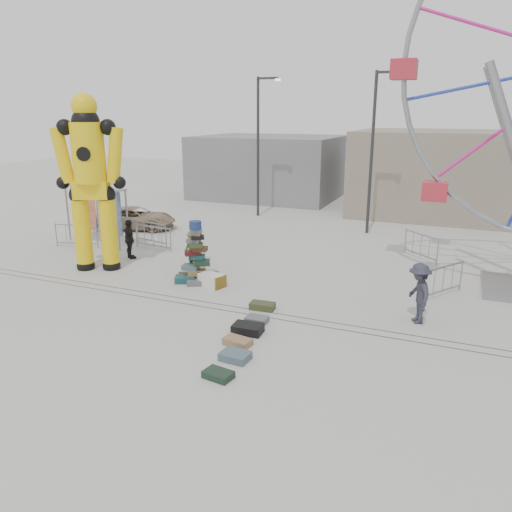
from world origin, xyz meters
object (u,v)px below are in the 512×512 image
at_px(crash_test_dummy, 91,177).
at_px(barricade_wheel_front, 443,281).
at_px(barricade_dummy_c, 153,237).
at_px(pedestrian_green, 192,252).
at_px(barricade_dummy_b, 151,233).
at_px(suitcase_tower, 197,264).
at_px(pedestrian_black, 130,239).
at_px(lamp_post_right, 374,145).
at_px(pedestrian_red, 197,243).
at_px(pedestrian_grey, 419,293).
at_px(banner_scaffold, 95,201).
at_px(steamer_trunk, 212,280).
at_px(parked_suv, 135,218).
at_px(lamp_post_left, 259,140).
at_px(barricade_wheel_back, 421,246).
at_px(barricade_dummy_a, 77,235).

xyz_separation_m(crash_test_dummy, barricade_wheel_front, (12.89, 2.12, -3.12)).
height_order(barricade_dummy_c, pedestrian_green, pedestrian_green).
relative_size(barricade_dummy_b, pedestrian_green, 1.29).
distance_m(suitcase_tower, pedestrian_black, 4.35).
bearing_deg(lamp_post_right, suitcase_tower, -113.69).
xyz_separation_m(crash_test_dummy, barricade_dummy_c, (0.31, 3.41, -3.12)).
bearing_deg(barricade_dummy_c, pedestrian_red, -17.52).
bearing_deg(barricade_wheel_front, pedestrian_red, 123.17).
relative_size(lamp_post_right, pedestrian_grey, 4.35).
relative_size(banner_scaffold, barricade_dummy_c, 1.94).
relative_size(steamer_trunk, barricade_dummy_b, 0.48).
distance_m(crash_test_dummy, barricade_dummy_c, 4.63).
xyz_separation_m(crash_test_dummy, pedestrian_red, (3.33, 2.10, -2.76)).
distance_m(lamp_post_right, banner_scaffold, 13.79).
bearing_deg(barricade_dummy_b, parked_suv, 151.85).
distance_m(lamp_post_right, pedestrian_black, 12.74).
bearing_deg(lamp_post_left, banner_scaffold, -115.58).
height_order(lamp_post_right, barricade_dummy_c, lamp_post_right).
height_order(barricade_wheel_front, pedestrian_black, pedestrian_black).
distance_m(crash_test_dummy, banner_scaffold, 4.39).
relative_size(barricade_dummy_c, pedestrian_grey, 1.09).
bearing_deg(pedestrian_red, barricade_dummy_c, 156.50).
distance_m(lamp_post_left, banner_scaffold, 10.58).
distance_m(barricade_wheel_front, pedestrian_red, 9.57).
bearing_deg(lamp_post_right, steamer_trunk, -109.37).
bearing_deg(barricade_wheel_back, suitcase_tower, -95.70).
height_order(lamp_post_right, barricade_wheel_back, lamp_post_right).
bearing_deg(parked_suv, barricade_dummy_a, 160.14).
xyz_separation_m(suitcase_tower, barricade_wheel_front, (8.53, 1.87, -0.09)).
xyz_separation_m(lamp_post_right, barricade_dummy_a, (-12.03, -8.09, -3.93)).
distance_m(steamer_trunk, pedestrian_grey, 7.22).
relative_size(steamer_trunk, pedestrian_green, 0.62).
height_order(lamp_post_left, pedestrian_red, lamp_post_left).
height_order(banner_scaffold, barricade_wheel_front, banner_scaffold).
bearing_deg(crash_test_dummy, barricade_dummy_b, 69.47).
height_order(steamer_trunk, barricade_dummy_a, barricade_dummy_a).
xyz_separation_m(lamp_post_left, suitcase_tower, (2.53, -12.19, -3.84)).
bearing_deg(barricade_dummy_a, banner_scaffold, 38.02).
bearing_deg(lamp_post_right, barricade_dummy_c, -140.49).
relative_size(barricade_wheel_front, barricade_wheel_back, 1.00).
height_order(crash_test_dummy, pedestrian_black, crash_test_dummy).
bearing_deg(lamp_post_left, crash_test_dummy, -98.37).
height_order(lamp_post_left, pedestrian_green, lamp_post_left).
height_order(barricade_dummy_c, pedestrian_black, pedestrian_black).
distance_m(lamp_post_left, barricade_wheel_front, 15.63).
xyz_separation_m(steamer_trunk, barricade_dummy_c, (-4.83, 3.47, 0.32)).
relative_size(crash_test_dummy, parked_suv, 1.65).
bearing_deg(barricade_dummy_c, parked_suv, 142.04).
relative_size(barricade_dummy_c, barricade_wheel_back, 1.00).
height_order(steamer_trunk, barricade_wheel_back, barricade_wheel_back).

